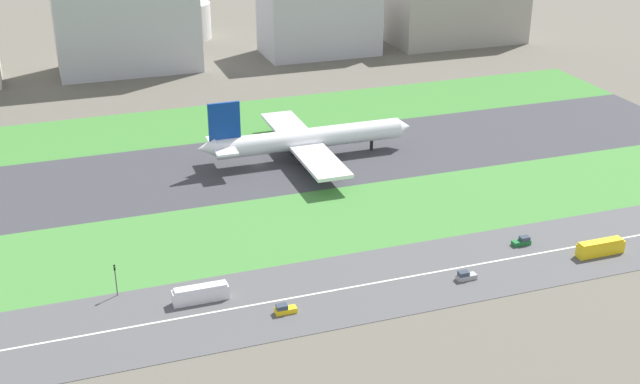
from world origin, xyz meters
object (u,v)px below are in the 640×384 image
traffic_light (116,278)px  airliner (304,139)px  cargo_warehouse (456,2)px  bus_1 (201,294)px  hangar_building (124,4)px  office_tower (319,14)px  car_2 (285,309)px  car_3 (466,276)px  car_0 (522,241)px  fuel_tank_west (183,21)px  bus_0 (600,248)px

traffic_light → airliner: bearing=44.6°
cargo_warehouse → airliner: bearing=-133.5°
airliner → bus_1: size_ratio=5.60×
hangar_building → office_tower: hangar_building is taller
car_2 → car_3: bearing=-180.0°
bus_1 → car_3: (55.85, -10.00, -0.90)m
car_0 → car_3: bearing=-153.6°
airliner → cargo_warehouse: bearing=46.5°
car_3 → cargo_warehouse: bearing=-116.8°
cargo_warehouse → fuel_tank_west: cargo_warehouse is taller
car_0 → bus_1: (-76.01, -0.00, 0.90)m
bus_1 → fuel_tank_west: bearing=80.2°
office_tower → car_2: bearing=-111.0°
car_3 → traffic_light: (-71.86, 17.99, 3.37)m
cargo_warehouse → fuel_tank_west: 122.81m
car_3 → cargo_warehouse: size_ratio=0.07×
traffic_light → cargo_warehouse: size_ratio=0.12×
traffic_light → office_tower: bearing=58.9°
bus_0 → car_2: bearing=0.0°
car_0 → car_2: (-60.99, -10.00, 0.00)m
bus_0 → car_3: bus_0 is taller
car_0 → car_2: size_ratio=1.00×
office_tower → cargo_warehouse: size_ratio=0.81×
bus_0 → hangar_building: bearing=-67.1°
bus_0 → bus_1: bearing=-6.3°
car_2 → bus_1: (-15.02, 10.00, 0.90)m
bus_0 → hangar_building: size_ratio=0.21×
airliner → traffic_light: (-60.75, -60.01, -1.94)m
car_0 → hangar_building: size_ratio=0.08×
traffic_light → office_tower: size_ratio=0.15×
car_0 → fuel_tank_west: bearing=99.2°
cargo_warehouse → car_2: bearing=-125.7°
airliner → fuel_tank_west: airliner is taller
car_0 → bus_0: bearing=-35.2°
bus_1 → traffic_light: bearing=153.5°
car_2 → traffic_light: size_ratio=0.61×
hangar_building → traffic_light: bearing=-98.2°
car_0 → fuel_tank_west: (-36.88, 227.00, 7.13)m
airliner → bus_1: airliner is taller
office_tower → traffic_light: bearing=-121.1°
car_0 → office_tower: size_ratio=0.09×
car_2 → car_3: size_ratio=1.00×
car_2 → fuel_tank_west: bearing=-95.8°
hangar_building → fuel_tank_west: bearing=56.3°
airliner → cargo_warehouse: size_ratio=1.10×
hangar_building → bus_1: bearing=-92.9°
airliner → bus_0: bearing=-59.8°
car_2 → car_0: bearing=-170.7°
bus_0 → cargo_warehouse: (62.78, 192.00, 15.80)m
car_2 → car_3: same height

